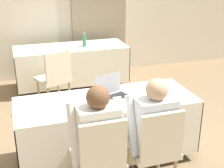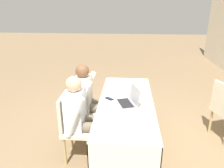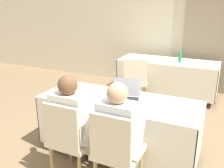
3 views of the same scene
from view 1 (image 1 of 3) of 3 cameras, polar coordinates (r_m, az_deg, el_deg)
ground_plane at (r=3.70m, az=-0.94°, el=-13.33°), size 24.00×24.00×0.00m
wall_back at (r=6.04m, az=-9.62°, el=13.91°), size 12.00×0.06×2.70m
curtain_panel at (r=6.14m, az=-2.38°, el=14.07°), size 1.07×0.04×2.65m
conference_table_near at (r=3.42m, az=-1.00°, el=-5.59°), size 1.93×0.74×0.74m
conference_table_far at (r=5.53m, az=-7.46°, el=4.98°), size 1.93×0.74×0.74m
laptop at (r=3.37m, az=0.21°, el=-1.76°), size 0.40×0.35×0.24m
cell_phone at (r=3.11m, az=-0.85°, el=-4.62°), size 0.13×0.14×0.01m
paper_beside_laptop at (r=3.24m, az=-12.42°, el=-4.13°), size 0.30×0.35×0.00m
paper_centre_table at (r=3.36m, az=-7.09°, el=-2.83°), size 0.24×0.32×0.00m
paper_left_edge at (r=3.42m, az=2.71°, el=-2.23°), size 0.31×0.35×0.00m
water_bottle at (r=5.46m, az=-5.08°, el=7.99°), size 0.07×0.07×0.24m
chair_near_left at (r=2.82m, az=-2.24°, el=-13.19°), size 0.44×0.44×0.92m
chair_near_right at (r=2.98m, az=7.87°, el=-11.30°), size 0.44×0.44×0.92m
chair_far_spare at (r=4.75m, az=-10.39°, el=1.38°), size 0.56×0.56×0.92m
person_checkered_shirt at (r=2.82m, az=-2.87°, el=-9.38°), size 0.50×0.52×1.18m
person_white_shirt at (r=2.98m, az=7.17°, el=-7.71°), size 0.50×0.52×1.18m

